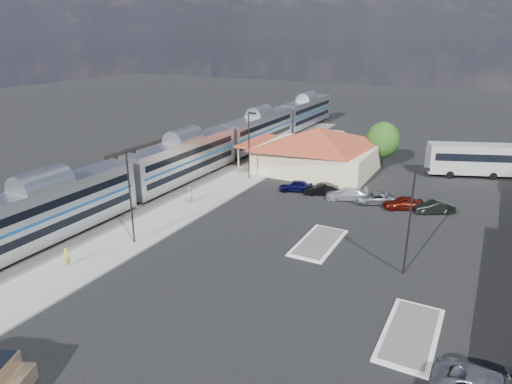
% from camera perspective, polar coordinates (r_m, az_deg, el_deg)
% --- Properties ---
extents(ground, '(280.00, 280.00, 0.00)m').
position_cam_1_polar(ground, '(42.49, 1.80, -6.38)').
color(ground, black).
rests_on(ground, ground).
extents(railbed, '(16.00, 100.00, 0.12)m').
position_cam_1_polar(railbed, '(59.68, -13.07, 0.86)').
color(railbed, '#4C4944').
rests_on(railbed, ground).
extents(platform, '(5.50, 92.00, 0.18)m').
position_cam_1_polar(platform, '(52.89, -7.03, -1.13)').
color(platform, gray).
rests_on(platform, ground).
extents(passenger_train, '(3.00, 104.00, 5.55)m').
position_cam_1_polar(passenger_train, '(59.66, -8.90, 3.95)').
color(passenger_train, silver).
rests_on(passenger_train, ground).
extents(freight_cars, '(2.80, 46.00, 4.00)m').
position_cam_1_polar(freight_cars, '(63.90, -12.97, 3.83)').
color(freight_cars, black).
rests_on(freight_cars, ground).
extents(station_depot, '(18.35, 12.24, 6.20)m').
position_cam_1_polar(station_depot, '(64.07, 7.67, 5.31)').
color(station_depot, beige).
rests_on(station_depot, ground).
extents(traffic_island_south, '(3.30, 7.50, 0.21)m').
position_cam_1_polar(traffic_island_south, '(42.73, 7.85, -6.26)').
color(traffic_island_south, silver).
rests_on(traffic_island_south, ground).
extents(traffic_island_north, '(3.30, 7.50, 0.21)m').
position_cam_1_polar(traffic_island_north, '(32.28, 18.77, -16.40)').
color(traffic_island_north, silver).
rests_on(traffic_island_north, ground).
extents(lamp_plat_s, '(1.08, 0.25, 9.00)m').
position_cam_1_polar(lamp_plat_s, '(41.76, -15.44, 0.34)').
color(lamp_plat_s, black).
rests_on(lamp_plat_s, ground).
extents(lamp_plat_n, '(1.08, 0.25, 9.00)m').
position_cam_1_polar(lamp_plat_n, '(59.00, -0.81, 6.48)').
color(lamp_plat_n, black).
rests_on(lamp_plat_n, ground).
extents(lamp_lot, '(1.08, 0.25, 9.00)m').
position_cam_1_polar(lamp_lot, '(37.14, 18.90, -2.39)').
color(lamp_lot, black).
rests_on(lamp_lot, ground).
extents(tree_depot, '(4.71, 4.71, 6.63)m').
position_cam_1_polar(tree_depot, '(67.46, 15.57, 6.26)').
color(tree_depot, '#382314').
rests_on(tree_depot, ground).
extents(coach_bus, '(13.86, 7.64, 4.40)m').
position_cam_1_polar(coach_bus, '(68.17, 26.31, 3.79)').
color(coach_bus, silver).
rests_on(coach_bus, ground).
extents(person_a, '(0.40, 0.60, 1.63)m').
position_cam_1_polar(person_a, '(40.84, -22.52, -7.53)').
color(person_a, gold).
rests_on(person_a, platform).
extents(person_b, '(0.90, 1.05, 1.86)m').
position_cam_1_polar(person_b, '(51.93, -8.33, -0.38)').
color(person_b, silver).
rests_on(person_b, platform).
extents(parked_car_a, '(4.45, 3.07, 1.41)m').
position_cam_1_polar(parked_car_a, '(55.99, 5.00, 0.77)').
color(parked_car_a, '#0D0D41').
rests_on(parked_car_a, ground).
extents(parked_car_b, '(4.36, 3.08, 1.36)m').
position_cam_1_polar(parked_car_b, '(55.18, 8.17, 0.34)').
color(parked_car_b, black).
rests_on(parked_car_b, ground).
extents(parked_car_c, '(5.22, 3.66, 1.40)m').
position_cam_1_polar(parked_car_c, '(53.99, 11.25, -0.25)').
color(parked_car_c, silver).
rests_on(parked_car_c, ground).
extents(parked_car_d, '(5.16, 4.03, 1.30)m').
position_cam_1_polar(parked_car_d, '(53.54, 14.61, -0.73)').
color(parked_car_d, gray).
rests_on(parked_car_d, ground).
extents(parked_car_e, '(4.58, 3.44, 1.45)m').
position_cam_1_polar(parked_car_e, '(52.68, 17.90, -1.30)').
color(parked_car_e, '#66130B').
rests_on(parked_car_e, ground).
extents(parked_car_f, '(4.36, 3.25, 1.37)m').
position_cam_1_polar(parked_car_f, '(52.61, 21.37, -1.78)').
color(parked_car_f, black).
rests_on(parked_car_f, ground).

